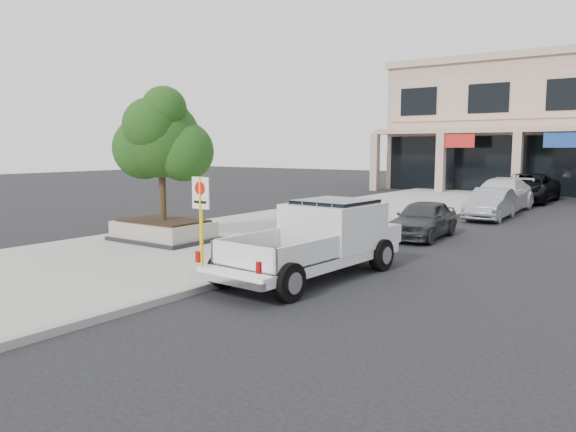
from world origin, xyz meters
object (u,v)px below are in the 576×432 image
object	(u,v)px
pickup_truck	(309,241)
curb_car_c	(501,195)
planter_tree	(168,139)
no_parking_sign	(201,210)
planter	(164,231)
curb_car_d	(527,188)
curb_car_a	(423,219)
curb_car_b	(491,204)

from	to	relation	value
pickup_truck	curb_car_c	xyz separation A→B (m)	(-0.26, 17.67, -0.11)
planter_tree	no_parking_sign	xyz separation A→B (m)	(3.97, -2.59, -1.78)
planter_tree	curb_car_c	distance (m)	17.65
planter	curb_car_d	xyz separation A→B (m)	(6.12, 22.14, 0.36)
no_parking_sign	curb_car_a	distance (m)	9.01
curb_car_a	curb_car_b	distance (m)	6.64
pickup_truck	curb_car_a	xyz separation A→B (m)	(-0.14, 7.39, -0.26)
pickup_truck	curb_car_b	distance (m)	14.02
planter_tree	no_parking_sign	size ratio (longest dim) A/B	1.74
planter	no_parking_sign	distance (m)	4.91
no_parking_sign	planter	bearing A→B (deg)	149.30
curb_car_a	planter	bearing A→B (deg)	-138.29
curb_car_a	curb_car_d	xyz separation A→B (m)	(-0.16, 15.88, 0.17)
no_parking_sign	pickup_truck	distance (m)	2.75
pickup_truck	curb_car_b	xyz separation A→B (m)	(0.28, 14.02, -0.24)
planter_tree	curb_car_d	bearing A→B (deg)	74.76
planter	curb_car_a	world-z (taller)	curb_car_a
planter	pickup_truck	size ratio (longest dim) A/B	0.55
curb_car_a	curb_car_b	xyz separation A→B (m)	(0.42, 6.63, 0.01)
curb_car_c	curb_car_a	bearing A→B (deg)	-89.31
curb_car_c	pickup_truck	bearing A→B (deg)	-89.14
planter_tree	curb_car_a	xyz separation A→B (m)	(6.15, 6.10, -2.75)
pickup_truck	curb_car_d	world-z (taller)	pickup_truck
planter_tree	curb_car_d	size ratio (longest dim) A/B	0.67
no_parking_sign	curb_car_c	world-z (taller)	no_parking_sign
planter	curb_car_a	xyz separation A→B (m)	(6.28, 6.25, 0.19)
curb_car_a	curb_car_d	world-z (taller)	curb_car_d
no_parking_sign	curb_car_a	xyz separation A→B (m)	(2.18, 8.69, -0.97)
pickup_truck	curb_car_a	bearing A→B (deg)	94.24
planter	pickup_truck	xyz separation A→B (m)	(6.42, -1.13, 0.45)
planter_tree	pickup_truck	size ratio (longest dim) A/B	0.68
planter_tree	curb_car_c	xyz separation A→B (m)	(6.03, 16.38, -2.61)
planter_tree	curb_car_a	world-z (taller)	planter_tree
curb_car_a	pickup_truck	bearing A→B (deg)	-92.09
curb_car_b	curb_car_d	size ratio (longest dim) A/B	0.68
pickup_truck	curb_car_d	distance (m)	23.27
pickup_truck	curb_car_b	bearing A→B (deg)	92.01
curb_car_a	curb_car_c	size ratio (longest dim) A/B	0.70
curb_car_c	curb_car_d	xyz separation A→B (m)	(-0.04, 5.60, 0.03)
pickup_truck	curb_car_c	distance (m)	17.67
curb_car_a	curb_car_d	bearing A→B (deg)	87.43
pickup_truck	curb_car_c	world-z (taller)	pickup_truck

